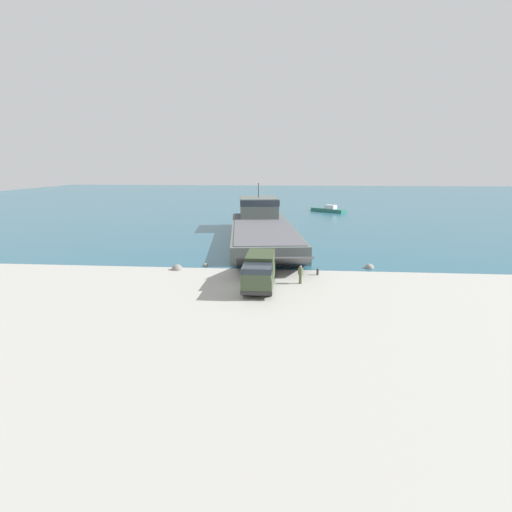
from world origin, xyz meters
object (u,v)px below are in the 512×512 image
Objects in this scene: landing_craft at (261,224)px; moored_boat_a at (329,210)px; military_truck at (259,271)px; soldier_on_ramp at (301,273)px; mooring_bollard at (318,271)px.

landing_craft reaches higher than moored_boat_a.
soldier_on_ramp is (3.65, 1.59, -0.56)m from military_truck.
soldier_on_ramp is (5.40, -24.51, -0.89)m from landing_craft.
military_truck is 61.64m from moored_boat_a.
landing_craft is 25.12m from soldier_on_ramp.
military_truck is 0.88× the size of moored_boat_a.
military_truck is 4.02m from soldier_on_ramp.
moored_boat_a is at bearing 61.39° from landing_craft.
moored_boat_a is (13.34, 34.44, -1.32)m from landing_craft.
landing_craft is 56.51× the size of mooring_bollard.
military_truck is at bearing -139.06° from mooring_bollard.
military_truck reaches higher than mooring_bollard.
soldier_on_ramp is at bearing -85.02° from landing_craft.
landing_craft reaches higher than soldier_on_ramp.
mooring_bollard is (-6.17, -55.83, -0.20)m from moored_boat_a.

